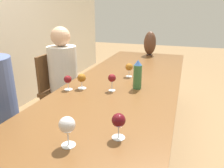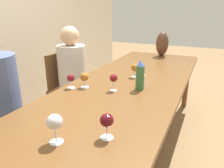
{
  "view_description": "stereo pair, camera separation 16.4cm",
  "coord_description": "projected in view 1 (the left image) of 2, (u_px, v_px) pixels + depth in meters",
  "views": [
    {
      "loc": [
        -1.68,
        -0.5,
        1.36
      ],
      "look_at": [
        -0.22,
        0.0,
        0.82
      ],
      "focal_mm": 35.0,
      "sensor_mm": 36.0,
      "label": 1
    },
    {
      "loc": [
        -1.62,
        -0.65,
        1.36
      ],
      "look_at": [
        -0.22,
        0.0,
        0.82
      ],
      "focal_mm": 35.0,
      "sensor_mm": 36.0,
      "label": 2
    }
  ],
  "objects": [
    {
      "name": "wine_glass_0",
      "position": [
        129.0,
        67.0,
        2.12
      ],
      "size": [
        0.07,
        0.07,
        0.13
      ],
      "color": "silver",
      "rests_on": "dining_table"
    },
    {
      "name": "wine_glass_3",
      "position": [
        112.0,
        79.0,
        1.75
      ],
      "size": [
        0.06,
        0.06,
        0.14
      ],
      "color": "silver",
      "rests_on": "dining_table"
    },
    {
      "name": "wine_glass_1",
      "position": [
        82.0,
        78.0,
        1.81
      ],
      "size": [
        0.07,
        0.07,
        0.13
      ],
      "color": "silver",
      "rests_on": "dining_table"
    },
    {
      "name": "water_bottle",
      "position": [
        138.0,
        75.0,
        1.8
      ],
      "size": [
        0.07,
        0.07,
        0.25
      ],
      "color": "#336638",
      "rests_on": "dining_table"
    },
    {
      "name": "wine_glass_6",
      "position": [
        119.0,
        121.0,
        1.1
      ],
      "size": [
        0.07,
        0.07,
        0.14
      ],
      "color": "silver",
      "rests_on": "dining_table"
    },
    {
      "name": "vase",
      "position": [
        150.0,
        43.0,
        3.06
      ],
      "size": [
        0.17,
        0.17,
        0.34
      ],
      "color": "#4C2D1E",
      "rests_on": "dining_table"
    },
    {
      "name": "water_tumbler",
      "position": [
        138.0,
        79.0,
        1.93
      ],
      "size": [
        0.06,
        0.06,
        0.09
      ],
      "color": "silver",
      "rests_on": "dining_table"
    },
    {
      "name": "wine_glass_2",
      "position": [
        68.0,
        80.0,
        1.78
      ],
      "size": [
        0.07,
        0.07,
        0.12
      ],
      "color": "silver",
      "rests_on": "dining_table"
    },
    {
      "name": "wine_glass_5",
      "position": [
        67.0,
        125.0,
        1.04
      ],
      "size": [
        0.08,
        0.08,
        0.16
      ],
      "color": "silver",
      "rests_on": "dining_table"
    },
    {
      "name": "person_far",
      "position": [
        64.0,
        75.0,
        2.48
      ],
      "size": [
        0.32,
        0.32,
        1.18
      ],
      "color": "#2D2D38",
      "rests_on": "ground_plane"
    },
    {
      "name": "chair_far",
      "position": [
        60.0,
        88.0,
        2.55
      ],
      "size": [
        0.44,
        0.44,
        0.87
      ],
      "color": "brown",
      "rests_on": "ground_plane"
    },
    {
      "name": "dining_table",
      "position": [
        120.0,
        93.0,
        1.88
      ],
      "size": [
        3.18,
        0.96,
        0.72
      ],
      "color": "brown",
      "rests_on": "ground_plane"
    },
    {
      "name": "ground_plane",
      "position": [
        119.0,
        158.0,
        2.1
      ],
      "size": [
        14.0,
        14.0,
        0.0
      ],
      "primitive_type": "plane",
      "color": "olive"
    }
  ]
}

